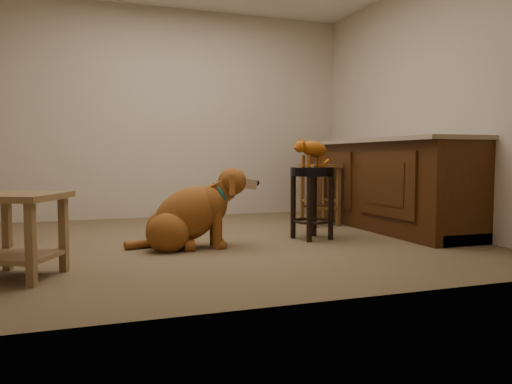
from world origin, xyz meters
name	(u,v)px	position (x,y,z in m)	size (l,w,h in m)	color
floor	(212,242)	(0.00, 0.00, 0.00)	(4.50, 4.00, 0.01)	brown
room_shell	(211,51)	(0.00, 0.00, 1.68)	(4.54, 4.04, 2.62)	#B9AA95
cabinet_run	(381,186)	(1.94, 0.30, 0.44)	(0.70, 2.56, 0.94)	#3E200B
padded_stool	(312,188)	(0.90, -0.17, 0.47)	(0.40, 0.40, 0.66)	black
wood_stool	(320,194)	(1.40, 0.66, 0.35)	(0.39, 0.39, 0.67)	brown
side_table	(18,222)	(-1.47, -0.92, 0.35)	(0.68, 0.68, 0.53)	brown
golden_retriever	(189,216)	(-0.25, -0.24, 0.27)	(1.12, 0.59, 0.71)	brown
tabby_kitten	(311,150)	(0.89, -0.17, 0.82)	(0.45, 0.25, 0.30)	#9E4D0F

